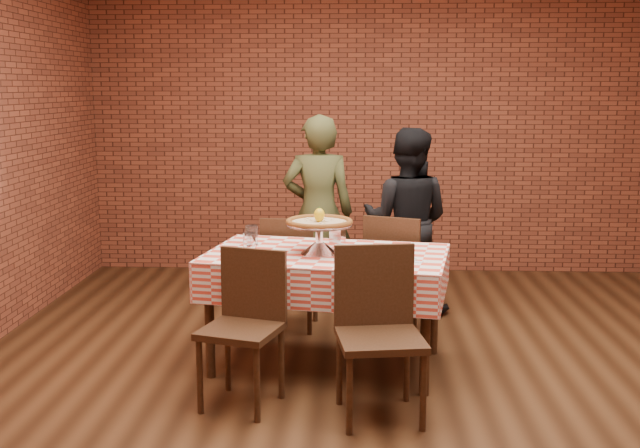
% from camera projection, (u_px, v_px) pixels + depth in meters
% --- Properties ---
extents(ground, '(6.00, 6.00, 0.00)m').
position_uv_depth(ground, '(382.00, 384.00, 4.72)').
color(ground, black).
rests_on(ground, ground).
extents(back_wall, '(5.50, 0.00, 5.50)m').
position_uv_depth(back_wall, '(374.00, 124.00, 7.41)').
color(back_wall, brown).
rests_on(back_wall, ground).
extents(table, '(1.63, 1.14, 0.75)m').
position_uv_depth(table, '(327.00, 310.00, 4.98)').
color(table, '#3C2518').
rests_on(table, ground).
extents(tablecloth, '(1.67, 1.19, 0.26)m').
position_uv_depth(tablecloth, '(327.00, 272.00, 4.94)').
color(tablecloth, '#E14733').
rests_on(tablecloth, table).
extents(pizza_stand, '(0.47, 0.47, 0.19)m').
position_uv_depth(pizza_stand, '(319.00, 239.00, 4.88)').
color(pizza_stand, silver).
rests_on(pizza_stand, tablecloth).
extents(pizza, '(0.47, 0.47, 0.03)m').
position_uv_depth(pizza, '(319.00, 223.00, 4.86)').
color(pizza, beige).
rests_on(pizza, pizza_stand).
extents(lemon, '(0.07, 0.07, 0.09)m').
position_uv_depth(lemon, '(319.00, 215.00, 4.85)').
color(lemon, yellow).
rests_on(lemon, pizza).
extents(water_glass_left, '(0.10, 0.10, 0.13)m').
position_uv_depth(water_glass_left, '(250.00, 243.00, 4.90)').
color(water_glass_left, white).
rests_on(water_glass_left, tablecloth).
extents(water_glass_right, '(0.10, 0.10, 0.13)m').
position_uv_depth(water_glass_right, '(252.00, 235.00, 5.15)').
color(water_glass_right, white).
rests_on(water_glass_right, tablecloth).
extents(side_plate, '(0.18, 0.18, 0.01)m').
position_uv_depth(side_plate, '(404.00, 259.00, 4.69)').
color(side_plate, white).
rests_on(side_plate, tablecloth).
extents(sweetener_packet_a, '(0.06, 0.06, 0.00)m').
position_uv_depth(sweetener_packet_a, '(407.00, 263.00, 4.61)').
color(sweetener_packet_a, white).
rests_on(sweetener_packet_a, tablecloth).
extents(sweetener_packet_b, '(0.06, 0.05, 0.00)m').
position_uv_depth(sweetener_packet_b, '(419.00, 262.00, 4.64)').
color(sweetener_packet_b, white).
rests_on(sweetener_packet_b, tablecloth).
extents(condiment_caddy, '(0.11, 0.10, 0.12)m').
position_uv_depth(condiment_caddy, '(337.00, 234.00, 5.19)').
color(condiment_caddy, silver).
rests_on(condiment_caddy, tablecloth).
extents(chair_near_left, '(0.51, 0.51, 0.89)m').
position_uv_depth(chair_near_left, '(241.00, 332.00, 4.32)').
color(chair_near_left, '#3C2518').
rests_on(chair_near_left, ground).
extents(chair_near_right, '(0.52, 0.52, 0.94)m').
position_uv_depth(chair_near_right, '(380.00, 336.00, 4.17)').
color(chair_near_right, '#3C2518').
rests_on(chair_near_right, ground).
extents(chair_far_left, '(0.42, 0.42, 0.87)m').
position_uv_depth(chair_far_left, '(291.00, 272.00, 5.77)').
color(chair_far_left, '#3C2518').
rests_on(chair_far_left, ground).
extents(chair_far_right, '(0.54, 0.54, 0.90)m').
position_uv_depth(chair_far_right, '(399.00, 273.00, 5.65)').
color(chair_far_right, '#3C2518').
rests_on(chair_far_right, ground).
extents(diner_olive, '(0.59, 0.40, 1.59)m').
position_uv_depth(diner_olive, '(318.00, 212.00, 6.25)').
color(diner_olive, '#434725').
rests_on(diner_olive, ground).
extents(diner_black, '(0.84, 0.73, 1.49)m').
position_uv_depth(diner_black, '(407.00, 221.00, 6.13)').
color(diner_black, black).
rests_on(diner_black, ground).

